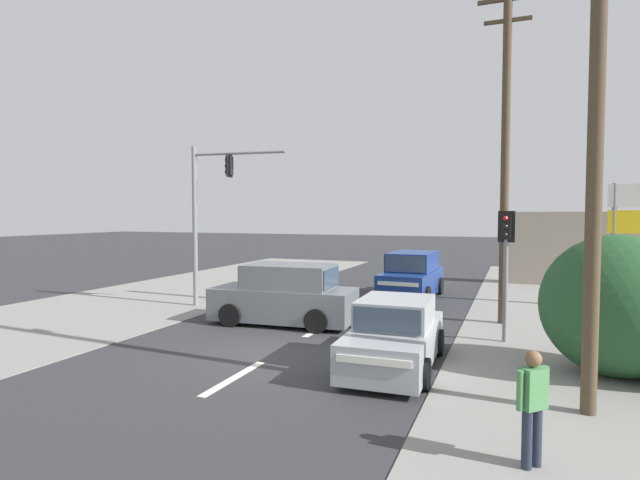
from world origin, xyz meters
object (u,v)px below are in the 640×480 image
suv_receding_far (285,296)px  utility_pole_midground_right (505,149)px  pedestal_signal_right_kerb (506,254)px  suv_crossing_left (412,276)px  sedan_kerbside_parked (395,336)px  traffic_signal_mast (208,205)px  utility_pole_foreground_right (589,72)px  pedestrian_at_kerb (533,402)px

suv_receding_far → utility_pole_midground_right: bearing=21.3°
pedestal_signal_right_kerb → suv_receding_far: 6.71m
suv_receding_far → suv_crossing_left: 7.04m
sedan_kerbside_parked → traffic_signal_mast: bearing=149.9°
utility_pole_midground_right → traffic_signal_mast: utility_pole_midground_right is taller
traffic_signal_mast → suv_crossing_left: (6.71, 4.88, -2.95)m
suv_crossing_left → suv_receding_far: bearing=-113.1°
utility_pole_foreground_right → sedan_kerbside_parked: (-3.61, 1.46, -5.16)m
pedestrian_at_kerb → utility_pole_foreground_right: bearing=70.3°
traffic_signal_mast → suv_crossing_left: traffic_signal_mast is taller
utility_pole_foreground_right → pedestrian_at_kerb: utility_pole_foreground_right is taller
suv_receding_far → sedan_kerbside_parked: bearing=-36.5°
pedestrian_at_kerb → suv_receding_far: bearing=135.2°
utility_pole_foreground_right → sedan_kerbside_parked: bearing=158.0°
suv_receding_far → pedestrian_at_kerb: (7.02, -6.97, 0.04)m
traffic_signal_mast → sedan_kerbside_parked: size_ratio=1.40×
utility_pole_foreground_right → pedestrian_at_kerb: 5.54m
pedestal_signal_right_kerb → suv_crossing_left: size_ratio=0.77×
utility_pole_foreground_right → pedestrian_at_kerb: (-0.85, -2.37, -4.94)m
utility_pole_midground_right → utility_pole_foreground_right: bearing=-78.5°
pedestal_signal_right_kerb → pedestrian_at_kerb: (0.49, -7.03, -1.49)m
utility_pole_foreground_right → sedan_kerbside_parked: 6.47m
traffic_signal_mast → pedestal_signal_right_kerb: (10.48, -1.54, -1.42)m
suv_crossing_left → utility_pole_midground_right: bearing=-47.5°
utility_pole_foreground_right → suv_crossing_left: 13.18m
sedan_kerbside_parked → pedestrian_at_kerb: 4.73m
utility_pole_foreground_right → suv_receding_far: bearing=149.7°
suv_receding_far → pedestal_signal_right_kerb: bearing=0.5°
traffic_signal_mast → pedestrian_at_kerb: (10.96, -8.57, -2.91)m
utility_pole_midground_right → suv_crossing_left: (-3.65, 3.98, -4.63)m
utility_pole_midground_right → suv_receding_far: (-6.42, -2.50, -4.63)m
pedestal_signal_right_kerb → sedan_kerbside_parked: pedestal_signal_right_kerb is taller
suv_crossing_left → utility_pole_foreground_right: bearing=-65.3°
pedestal_signal_right_kerb → suv_receding_far: pedestal_signal_right_kerb is taller
utility_pole_foreground_right → pedestrian_at_kerb: bearing=-109.7°
suv_crossing_left → pedestrian_at_kerb: 14.11m
suv_crossing_left → pedestrian_at_kerb: size_ratio=2.82×
pedestrian_at_kerb → suv_crossing_left: bearing=107.5°
pedestrian_at_kerb → sedan_kerbside_parked: bearing=125.8°
traffic_signal_mast → pedestrian_at_kerb: traffic_signal_mast is taller
utility_pole_foreground_right → pedestal_signal_right_kerb: (-1.34, 4.66, -3.45)m
utility_pole_midground_right → pedestal_signal_right_kerb: 3.94m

